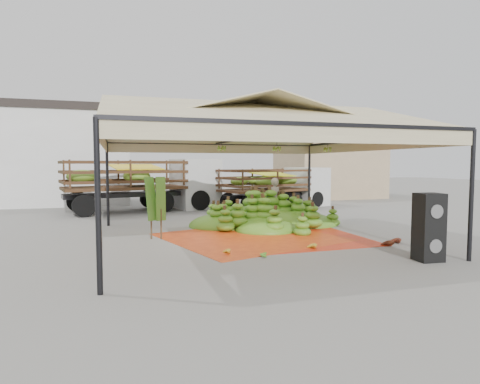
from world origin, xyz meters
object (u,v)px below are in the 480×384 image
object	(u,v)px
speaker_stack	(429,227)
vendor	(274,200)
truck_right	(280,183)
truck_left	(150,179)
banana_heap	(268,209)

from	to	relation	value
speaker_stack	vendor	world-z (taller)	vendor
truck_right	truck_left	bearing A→B (deg)	157.40
banana_heap	truck_right	world-z (taller)	truck_right
banana_heap	vendor	distance (m)	1.02
banana_heap	truck_left	world-z (taller)	truck_left
speaker_stack	truck_right	bearing A→B (deg)	89.47
vendor	truck_right	bearing A→B (deg)	-129.24
banana_heap	speaker_stack	distance (m)	6.27
speaker_stack	truck_right	size ratio (longest dim) A/B	0.25
banana_heap	vendor	size ratio (longest dim) A/B	3.33
banana_heap	vendor	xyz separation A→B (m)	(0.57, 0.81, 0.24)
truck_left	speaker_stack	bearing A→B (deg)	-78.27
speaker_stack	truck_left	xyz separation A→B (m)	(-5.28, 12.16, 0.74)
truck_right	vendor	bearing A→B (deg)	-132.70
vendor	truck_right	xyz separation A→B (m)	(2.22, 4.70, 0.41)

